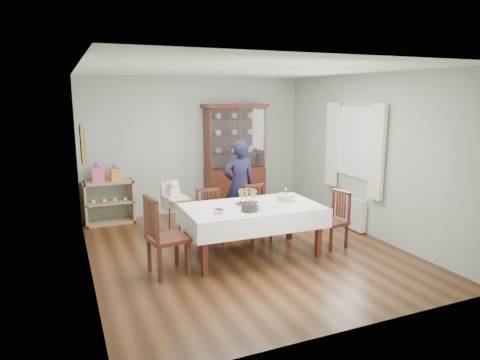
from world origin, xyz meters
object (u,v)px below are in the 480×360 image
dining_table (252,230)px  high_chair (174,216)px  chair_far_right (257,223)px  chair_end_right (332,231)px  chair_end_left (167,251)px  gift_bag_pink (98,173)px  birthday_cake (285,198)px  china_cabinet (235,156)px  woman (239,186)px  champagne_tray (248,200)px  gift_bag_orange (115,173)px  sideboard (109,202)px  chair_far_left (210,230)px

dining_table → high_chair: (-0.87, 1.18, -0.00)m
chair_far_right → chair_end_right: bearing=-39.1°
chair_end_left → gift_bag_pink: size_ratio=2.81×
chair_end_left → birthday_cake: bearing=-92.4°
china_cabinet → woman: china_cabinet is taller
woman → birthday_cake: 1.21m
champagne_tray → gift_bag_orange: 2.87m
high_chair → chair_end_left: bearing=-123.9°
china_cabinet → woman: (-0.45, -1.29, -0.32)m
chair_far_right → champagne_tray: (-0.42, -0.55, 0.57)m
chair_end_right → sideboard: bearing=-140.2°
chair_far_right → birthday_cake: (0.16, -0.64, 0.55)m
dining_table → chair_far_right: chair_far_right is taller
chair_far_left → chair_end_left: 1.20m
china_cabinet → gift_bag_pink: bearing=180.0°
china_cabinet → chair_far_right: size_ratio=2.45×
dining_table → birthday_cake: bearing=1.7°
gift_bag_orange → high_chair: bearing=-60.3°
china_cabinet → chair_far_right: (-0.35, -1.84, -0.86)m
woman → chair_far_left: bearing=38.2°
birthday_cake → gift_bag_orange: 3.30m
champagne_tray → chair_end_right: bearing=-11.1°
chair_far_left → birthday_cake: 1.30m
champagne_tray → gift_bag_pink: gift_bag_pink is taller
chair_far_left → birthday_cake: size_ratio=2.87×
high_chair → gift_bag_pink: gift_bag_pink is taller
chair_far_left → gift_bag_orange: (-1.18, 1.86, 0.68)m
chair_end_right → gift_bag_orange: bearing=-141.2°
gift_bag_orange → champagne_tray: bearing=-56.2°
chair_end_left → champagne_tray: chair_end_left is taller
chair_far_right → chair_end_left: (-1.72, -0.84, 0.06)m
sideboard → woman: bearing=-32.7°
sideboard → chair_end_left: (0.43, -2.70, -0.08)m
chair_far_right → chair_end_left: size_ratio=0.83×
sideboard → gift_bag_orange: size_ratio=2.74×
sideboard → birthday_cake: (2.31, -2.50, 0.42)m
gift_bag_pink → chair_far_left: bearing=-51.5°
chair_far_left → birthday_cake: (1.00, -0.61, 0.55)m
chair_far_right → gift_bag_pink: 3.04m
chair_end_left → sideboard: bearing=0.6°
birthday_cake → gift_bag_pink: bearing=135.1°
dining_table → birthday_cake: (0.56, 0.02, 0.43)m
birthday_cake → gift_bag_pink: (-2.48, 2.48, 0.15)m
sideboard → gift_bag_pink: 0.59m
chair_far_right → birthday_cake: birthday_cake is taller
sideboard → chair_end_right: 4.07m
sideboard → champagne_tray: size_ratio=2.48×
birthday_cake → gift_bag_pink: size_ratio=0.81×
woman → dining_table: bearing=76.6°
chair_far_left → gift_bag_orange: gift_bag_orange is taller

